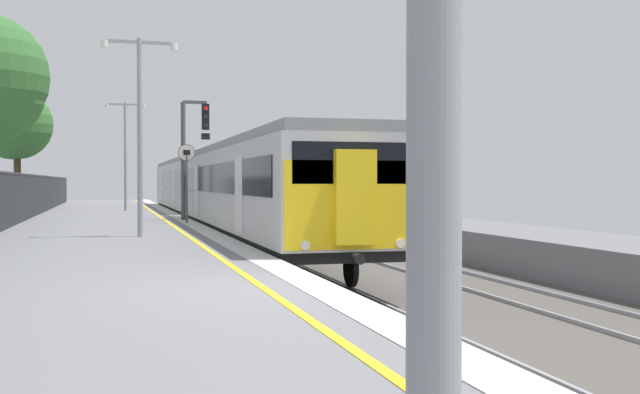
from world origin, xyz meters
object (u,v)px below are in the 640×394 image
background_tree_left (15,127)px  platform_lamp_mid (140,119)px  platform_lamp_far (125,147)px  commuter_train_at_platform (217,186)px  speed_limit_sign (187,173)px  signal_gantry (191,145)px

background_tree_left → platform_lamp_mid: bearing=-76.7°
platform_lamp_mid → platform_lamp_far: size_ratio=0.96×
commuter_train_at_platform → platform_lamp_far: platform_lamp_far is taller
commuter_train_at_platform → platform_lamp_far: bearing=118.0°
speed_limit_sign → commuter_train_at_platform: bearing=72.6°
signal_gantry → background_tree_left: 17.96m
speed_limit_sign → platform_lamp_mid: 6.74m
signal_gantry → platform_lamp_far: 10.70m
platform_lamp_far → platform_lamp_mid: bearing=-90.0°
platform_lamp_mid → background_tree_left: bearing=103.3°
speed_limit_sign → platform_lamp_mid: bearing=-106.2°
commuter_train_at_platform → speed_limit_sign: size_ratio=14.00×
speed_limit_sign → platform_lamp_far: platform_lamp_far is taller
commuter_train_at_platform → platform_lamp_far: 8.10m
speed_limit_sign → platform_lamp_far: size_ratio=0.51×
speed_limit_sign → platform_lamp_mid: (-1.84, -6.34, 1.36)m
platform_lamp_far → background_tree_left: (-5.83, 5.51, 1.26)m
commuter_train_at_platform → speed_limit_sign: (-1.85, -5.89, 0.51)m
speed_limit_sign → platform_lamp_far: (-1.84, 12.83, 1.47)m
signal_gantry → background_tree_left: bearing=116.8°
speed_limit_sign → signal_gantry: bearing=80.7°
signal_gantry → speed_limit_sign: (-0.39, -2.37, -1.10)m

